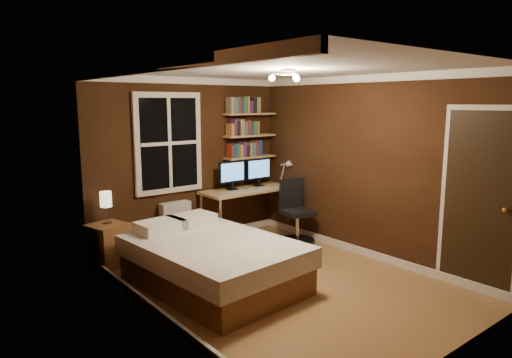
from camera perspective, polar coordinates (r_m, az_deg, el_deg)
floor at (r=5.64m, az=3.04°, el=-12.71°), size 4.20×4.20×0.00m
wall_back at (r=6.98m, az=-8.40°, el=2.17°), size 3.20×0.04×2.50m
wall_left at (r=4.41m, az=-12.56°, el=-2.25°), size 0.04×4.20×2.50m
wall_right at (r=6.46m, az=13.82°, el=1.40°), size 0.04×4.20×2.50m
ceiling at (r=5.23m, az=3.29°, el=13.54°), size 3.20×4.20×0.02m
window at (r=6.75m, az=-10.88°, el=4.41°), size 1.06×0.06×1.46m
door at (r=5.69m, az=26.10°, el=-2.67°), size 0.03×0.82×2.05m
door_knob at (r=5.55m, az=28.69°, el=-3.44°), size 0.06×0.06×0.06m
ceiling_fixture at (r=5.15m, az=4.04°, el=12.48°), size 0.44×0.44×0.18m
bookshelf_lower at (r=7.48m, az=-0.77°, el=2.76°), size 0.92×0.22×0.03m
books_row_lower at (r=7.47m, az=-0.77°, el=3.75°), size 0.60×0.16×0.23m
bookshelf_middle at (r=7.45m, az=-0.78°, el=5.44°), size 0.92×0.22×0.03m
books_row_middle at (r=7.44m, az=-0.78°, el=6.43°), size 0.54×0.16×0.23m
bookshelf_upper at (r=7.43m, az=-0.78°, el=8.13°), size 0.92×0.22×0.03m
books_row_upper at (r=7.43m, az=-0.78°, el=9.13°), size 0.54×0.16×0.23m
bed at (r=5.45m, az=-5.45°, el=-10.23°), size 1.62×2.14×0.69m
nightstand at (r=6.38m, az=-17.98°, el=-7.82°), size 0.55×0.55×0.56m
bedside_lamp at (r=6.25m, az=-18.21°, el=-3.46°), size 0.15×0.15×0.44m
radiator at (r=6.90m, az=-10.01°, el=-5.65°), size 0.46×0.16×0.68m
desk at (r=7.31m, az=-0.73°, el=-1.62°), size 1.64×0.61×0.78m
monitor_left at (r=7.15m, az=-3.01°, el=0.45°), size 0.48×0.12×0.45m
monitor_right at (r=7.47m, az=0.32°, el=0.85°), size 0.48×0.12×0.45m
desk_lamp at (r=7.54m, az=3.71°, el=0.87°), size 0.14×0.32×0.44m
office_chair at (r=7.07m, az=5.03°, el=-4.96°), size 0.53×0.53×0.97m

